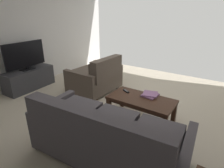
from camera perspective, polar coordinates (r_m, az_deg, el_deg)
The scene contains 9 objects.
ground_plane at distance 3.55m, azimuth 3.40°, elevation -8.88°, with size 5.70×5.78×0.01m, color beige.
wall_right at distance 5.14m, azimuth -25.66°, elevation 15.05°, with size 0.12×5.78×2.76m, color silver.
sofa_main at distance 2.35m, azimuth -2.13°, elevation -15.96°, with size 2.02×1.02×0.86m.
loveseat_near at distance 4.34m, azimuth -4.82°, elevation 2.21°, with size 0.94×1.15×0.85m.
coffee_table at distance 3.21m, azimuth 9.06°, elevation -5.50°, with size 1.12×0.57×0.42m.
tv_stand at distance 4.95m, azimuth -24.39°, elevation 1.43°, with size 0.51×1.21×0.50m.
flat_tv at distance 4.79m, azimuth -25.47°, elevation 8.04°, with size 0.22×1.03×0.65m.
book_stack at distance 3.30m, azimuth 11.76°, elevation -3.24°, with size 0.30×0.31×0.04m.
tv_remote at distance 3.40m, azimuth 4.40°, elevation -2.18°, with size 0.16×0.12×0.02m.
Camera 1 is at (-1.54, 2.64, 1.81)m, focal length 29.36 mm.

